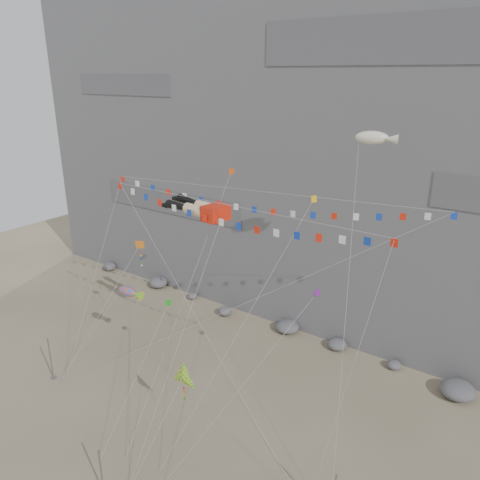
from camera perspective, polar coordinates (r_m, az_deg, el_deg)
The scene contains 16 objects.
ground at distance 42.38m, azimuth -6.53°, elevation -20.70°, with size 120.00×120.00×0.00m, color gray.
cliff at distance 59.85m, azimuth 14.11°, elevation 16.87°, with size 80.00×28.00×50.00m, color slate.
talus_boulders at distance 53.41m, azimuth 5.80°, elevation -10.50°, with size 60.00×3.00×1.20m, color slate, non-canonical shape.
anchor_pole_left at distance 48.50m, azimuth -22.09°, elevation -13.25°, with size 0.12×0.12×4.34m, color slate.
anchor_pole_center at distance 36.59m, azimuth -16.56°, elevation -25.49°, with size 0.12×0.12×3.78m, color slate.
legs_kite at distance 38.22m, azimuth -4.94°, elevation 3.83°, with size 7.23×13.45×20.60m.
flag_banner_upper at distance 39.77m, azimuth 2.90°, elevation 5.86°, with size 29.14×14.91×25.73m.
flag_banner_lower at distance 34.33m, azimuth -1.26°, elevation 4.21°, with size 24.50×5.61×21.38m.
harlequin_kite at distance 44.53m, azimuth -12.15°, elevation -0.65°, with size 4.63×8.78×15.01m.
fish_windsock at distance 45.22m, azimuth -13.58°, elevation -6.12°, with size 5.54×6.57×10.66m.
delta_kite at distance 36.08m, azimuth -6.96°, elevation -16.32°, with size 2.53×6.49×8.75m.
blimp_windsock at distance 37.70m, azimuth 15.77°, elevation 11.81°, with size 6.57×14.91×26.97m.
small_kite_a at distance 41.37m, azimuth -1.27°, elevation 7.76°, with size 1.78×15.89×24.51m.
small_kite_b at distance 34.43m, azimuth 9.04°, elevation -6.81°, with size 6.53×11.18×17.29m.
small_kite_c at distance 40.77m, azimuth -8.82°, elevation -7.81°, with size 2.28×10.57×13.35m.
small_kite_d at distance 36.41m, azimuth 8.62°, elevation 4.30°, with size 5.11×14.35×23.21m.
Camera 1 is at (22.17, -23.54, 27.39)m, focal length 35.00 mm.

